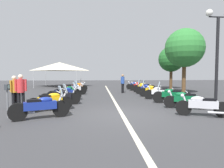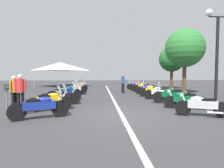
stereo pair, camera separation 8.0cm
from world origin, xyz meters
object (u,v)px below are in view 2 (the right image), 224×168
(motorcycle_left_row_4, at_px, (67,91))
(motorcycle_right_row_3, at_px, (160,93))
(motorcycle_left_row_0, at_px, (40,106))
(motorcycle_right_row_5, at_px, (148,89))
(event_tent, at_px, (60,66))
(motorcycle_right_row_1, at_px, (184,99))
(bystander_0, at_px, (123,82))
(motorcycle_left_row_5, at_px, (74,89))
(motorcycle_right_row_0, at_px, (201,105))
(motorcycle_right_row_2, at_px, (172,95))
(motorcycle_right_row_7, at_px, (139,86))
(parking_meter, at_px, (7,95))
(motorcycle_right_row_6, at_px, (144,87))
(motorcycle_left_row_3, at_px, (65,93))
(motorcycle_right_row_4, at_px, (153,91))
(roadside_tree_0, at_px, (172,59))
(bystander_2, at_px, (20,89))
(motorcycle_left_row_2, at_px, (60,96))
(bystander_1, at_px, (14,89))
(motorcycle_right_row_8, at_px, (136,85))
(street_lamp_twin_globe, at_px, (217,41))
(motorcycle_left_row_1, at_px, (50,101))
(roadside_tree_1, at_px, (185,48))
(motorcycle_left_row_6, at_px, (73,88))
(motorcycle_left_row_7, at_px, (78,87))

(motorcycle_left_row_4, height_order, motorcycle_right_row_3, motorcycle_left_row_4)
(motorcycle_left_row_0, height_order, motorcycle_right_row_5, motorcycle_left_row_0)
(event_tent, bearing_deg, motorcycle_right_row_1, -150.29)
(motorcycle_right_row_3, relative_size, bystander_0, 1.23)
(motorcycle_left_row_5, distance_m, motorcycle_right_row_5, 5.94)
(motorcycle_left_row_5, relative_size, motorcycle_right_row_0, 1.03)
(motorcycle_right_row_2, xyz_separation_m, event_tent, (14.73, 9.26, 2.17))
(motorcycle_right_row_7, relative_size, parking_meter, 1.52)
(motorcycle_right_row_6, xyz_separation_m, bystander_0, (-0.34, 1.99, 0.49))
(motorcycle_left_row_3, bearing_deg, motorcycle_right_row_0, -63.24)
(motorcycle_right_row_5, height_order, parking_meter, parking_meter)
(motorcycle_left_row_3, bearing_deg, motorcycle_right_row_4, -12.62)
(motorcycle_right_row_6, distance_m, roadside_tree_0, 6.01)
(motorcycle_right_row_3, bearing_deg, bystander_2, 41.67)
(motorcycle_right_row_5, xyz_separation_m, bystander_0, (1.32, 1.88, 0.49))
(motorcycle_left_row_2, bearing_deg, motorcycle_right_row_1, -30.45)
(motorcycle_left_row_5, distance_m, event_tent, 10.76)
(motorcycle_right_row_6, distance_m, bystander_1, 10.90)
(motorcycle_right_row_5, relative_size, motorcycle_right_row_8, 1.03)
(motorcycle_left_row_3, height_order, motorcycle_left_row_5, motorcycle_left_row_3)
(bystander_0, bearing_deg, motorcycle_left_row_2, 93.62)
(motorcycle_right_row_3, height_order, motorcycle_right_row_8, motorcycle_right_row_3)
(motorcycle_left_row_4, xyz_separation_m, motorcycle_right_row_4, (-0.13, -6.15, 0.02))
(motorcycle_right_row_1, xyz_separation_m, street_lamp_twin_globe, (-0.18, -1.46, 2.78))
(motorcycle_left_row_2, bearing_deg, motorcycle_left_row_4, 75.97)
(parking_meter, distance_m, roadside_tree_0, 17.32)
(motorcycle_right_row_5, bearing_deg, parking_meter, 71.20)
(roadside_tree_0, bearing_deg, parking_meter, 137.92)
(bystander_2, bearing_deg, motorcycle_left_row_4, -22.12)
(motorcycle_right_row_6, bearing_deg, motorcycle_left_row_3, 54.05)
(motorcycle_left_row_4, xyz_separation_m, bystander_1, (-4.03, 1.82, 0.47))
(motorcycle_right_row_2, bearing_deg, event_tent, -37.02)
(motorcycle_left_row_1, relative_size, motorcycle_right_row_8, 1.00)
(motorcycle_left_row_2, bearing_deg, motorcycle_right_row_2, -16.47)
(motorcycle_left_row_3, distance_m, motorcycle_right_row_6, 7.82)
(motorcycle_right_row_1, distance_m, roadside_tree_1, 7.91)
(parking_meter, xyz_separation_m, bystander_1, (1.93, 0.58, 0.03))
(motorcycle_right_row_8, distance_m, roadside_tree_1, 6.37)
(roadside_tree_0, bearing_deg, bystander_2, 134.01)
(roadside_tree_0, bearing_deg, motorcycle_left_row_6, 109.65)
(street_lamp_twin_globe, distance_m, bystander_0, 8.70)
(motorcycle_left_row_0, relative_size, motorcycle_left_row_4, 1.10)
(bystander_0, bearing_deg, street_lamp_twin_globe, 152.81)
(roadside_tree_0, xyz_separation_m, event_tent, (4.90, 13.15, -0.63))
(motorcycle_left_row_7, height_order, roadside_tree_0, roadside_tree_0)
(motorcycle_left_row_3, height_order, bystander_1, bystander_1)
(motorcycle_left_row_4, bearing_deg, bystander_1, -140.55)
(motorcycle_left_row_3, relative_size, motorcycle_left_row_4, 1.09)
(motorcycle_right_row_3, xyz_separation_m, event_tent, (13.13, 9.12, 2.19))
(motorcycle_left_row_0, relative_size, roadside_tree_0, 0.44)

